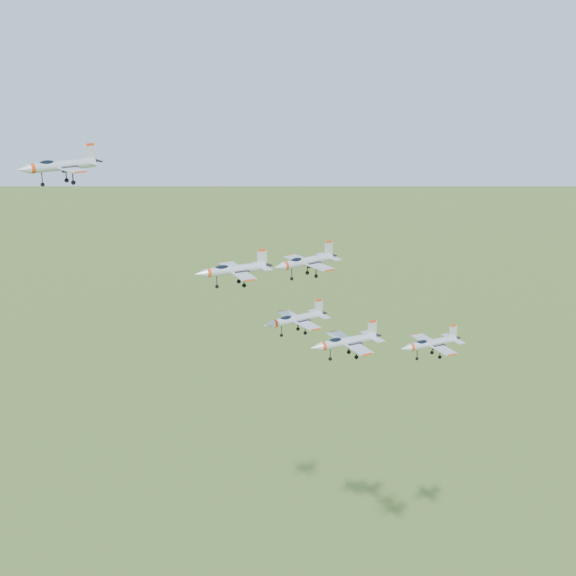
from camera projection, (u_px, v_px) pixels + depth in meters
jet_lead at (60, 165)px, 113.75m from camera, size 13.06×10.76×3.49m
jet_left_high at (234, 269)px, 123.97m from camera, size 12.94×10.90×3.48m
jet_right_high at (306, 261)px, 103.89m from camera, size 10.40×8.54×2.79m
jet_left_low at (296, 319)px, 141.10m from camera, size 13.41×11.10×3.58m
jet_right_low at (346, 342)px, 123.32m from camera, size 12.81×10.73×3.43m
jet_trail at (431, 343)px, 147.18m from camera, size 13.56×11.36×3.63m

